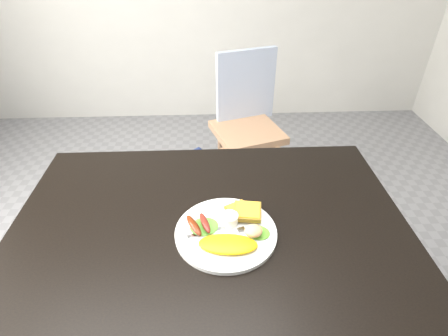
% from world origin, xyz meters
% --- Properties ---
extents(dining_table, '(1.20, 0.80, 0.04)m').
position_xyz_m(dining_table, '(0.00, 0.00, 0.73)').
color(dining_table, black).
rests_on(dining_table, ground).
extents(dining_chair, '(0.48, 0.48, 0.04)m').
position_xyz_m(dining_chair, '(0.23, 1.07, 0.45)').
color(dining_chair, tan).
rests_on(dining_chair, ground).
extents(person, '(0.60, 0.49, 1.43)m').
position_xyz_m(person, '(-0.19, 0.48, 0.71)').
color(person, navy).
rests_on(person, ground).
extents(plate, '(0.30, 0.30, 0.01)m').
position_xyz_m(plate, '(0.05, -0.07, 0.76)').
color(plate, white).
rests_on(plate, dining_table).
extents(lettuce_left, '(0.10, 0.10, 0.01)m').
position_xyz_m(lettuce_left, '(-0.02, -0.05, 0.77)').
color(lettuce_left, '#52961D').
rests_on(lettuce_left, plate).
extents(lettuce_right, '(0.08, 0.07, 0.01)m').
position_xyz_m(lettuce_right, '(0.14, -0.08, 0.77)').
color(lettuce_right, '#48961D').
rests_on(lettuce_right, plate).
extents(omelette, '(0.17, 0.09, 0.02)m').
position_xyz_m(omelette, '(0.05, -0.13, 0.77)').
color(omelette, yellow).
rests_on(omelette, plate).
extents(sausage_a, '(0.06, 0.09, 0.02)m').
position_xyz_m(sausage_a, '(-0.05, -0.06, 0.78)').
color(sausage_a, '#602710').
rests_on(sausage_a, lettuce_left).
extents(sausage_b, '(0.04, 0.09, 0.02)m').
position_xyz_m(sausage_b, '(-0.02, -0.05, 0.78)').
color(sausage_b, maroon).
rests_on(sausage_b, lettuce_left).
extents(ramekin, '(0.05, 0.05, 0.03)m').
position_xyz_m(ramekin, '(0.06, -0.04, 0.78)').
color(ramekin, white).
rests_on(ramekin, plate).
extents(toast_a, '(0.09, 0.09, 0.01)m').
position_xyz_m(toast_a, '(0.09, 0.01, 0.77)').
color(toast_a, brown).
rests_on(toast_a, plate).
extents(toast_b, '(0.09, 0.09, 0.01)m').
position_xyz_m(toast_b, '(0.11, -0.01, 0.78)').
color(toast_b, '#8E641A').
rests_on(toast_b, toast_a).
extents(potato_salad, '(0.06, 0.05, 0.03)m').
position_xyz_m(potato_salad, '(0.12, -0.09, 0.79)').
color(potato_salad, beige).
rests_on(potato_salad, lettuce_right).
extents(fork, '(0.14, 0.05, 0.00)m').
position_xyz_m(fork, '(0.00, -0.07, 0.76)').
color(fork, '#ADAFB7').
rests_on(fork, plate).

